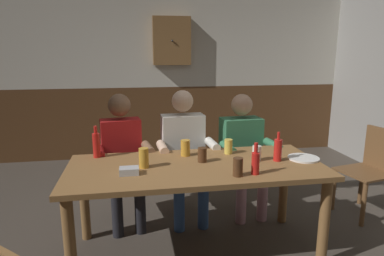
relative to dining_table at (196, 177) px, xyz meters
name	(u,v)px	position (x,y,z in m)	size (l,w,h in m)	color
ground_plane	(197,253)	(0.00, -0.04, -0.65)	(6.82, 6.82, 0.00)	#423A33
back_wall_upper	(163,40)	(0.00, 2.79, 1.14)	(5.68, 0.12, 1.42)	beige
back_wall_wainscot	(164,121)	(0.00, 2.79, -0.11)	(5.68, 0.12, 1.09)	brown
dining_table	(196,177)	(0.00, 0.00, 0.00)	(2.00, 0.87, 0.75)	brown
person_0	(123,154)	(-0.59, 0.65, 0.02)	(0.55, 0.57, 1.24)	#AD1919
person_1	(184,149)	(0.00, 0.66, 0.03)	(0.57, 0.55, 1.26)	silver
person_2	(243,148)	(0.61, 0.67, 0.02)	(0.56, 0.55, 1.21)	#33724C
chair_empty_near_right	(371,169)	(1.86, 0.38, -0.18)	(0.52, 0.52, 0.88)	brown
condiment_caddy	(129,171)	(-0.52, -0.12, 0.12)	(0.14, 0.10, 0.05)	#B2B7BC
plate_0	(303,158)	(0.91, 0.00, 0.11)	(0.26, 0.26, 0.01)	white
bottle_0	(255,162)	(0.39, -0.27, 0.19)	(0.06, 0.06, 0.24)	red
bottle_1	(278,150)	(0.67, -0.01, 0.19)	(0.07, 0.07, 0.24)	red
bottle_2	(96,144)	(-0.79, 0.34, 0.21)	(0.06, 0.06, 0.27)	red
pint_glass_0	(202,155)	(0.06, 0.07, 0.16)	(0.07, 0.07, 0.12)	#4C2D19
pint_glass_1	(238,167)	(0.25, -0.29, 0.17)	(0.07, 0.07, 0.14)	#4C2D19
pint_glass_2	(228,146)	(0.33, 0.25, 0.16)	(0.07, 0.07, 0.13)	#E5C64C
pint_glass_3	(144,158)	(-0.41, 0.01, 0.17)	(0.07, 0.07, 0.15)	gold
pint_glass_4	(257,153)	(0.51, 0.02, 0.16)	(0.07, 0.07, 0.12)	white
pint_glass_5	(185,148)	(-0.05, 0.26, 0.17)	(0.08, 0.08, 0.14)	gold
wall_dart_cabinet	(172,41)	(0.12, 2.66, 1.12)	(0.56, 0.15, 0.70)	brown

